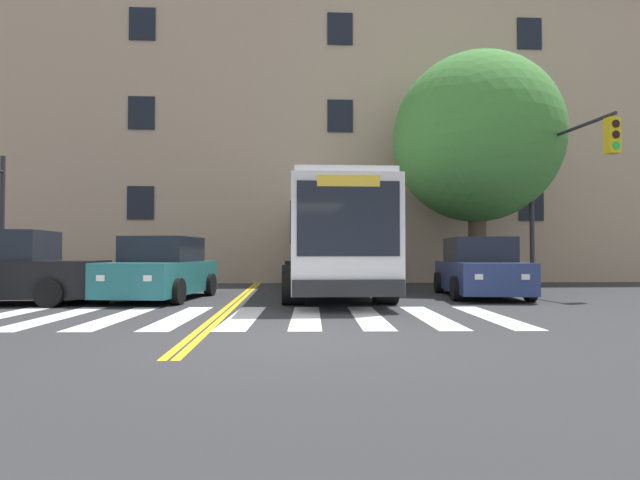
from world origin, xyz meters
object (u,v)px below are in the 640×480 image
at_px(traffic_light_near_corner, 562,176).
at_px(car_teal_near_lane, 162,271).
at_px(car_grey_behind_bus, 295,258).
at_px(street_tree_curbside_large, 476,139).
at_px(car_navy_far_lane, 480,270).
at_px(car_black_cross_street, 8,271).
at_px(city_bus, 329,240).

bearing_deg(traffic_light_near_corner, car_teal_near_lane, -172.82).
distance_m(car_grey_behind_bus, street_tree_curbside_large, 10.72).
height_order(car_navy_far_lane, car_black_cross_street, car_black_cross_street).
height_order(car_grey_behind_bus, traffic_light_near_corner, traffic_light_near_corner).
xyz_separation_m(car_grey_behind_bus, car_black_cross_street, (-7.28, -12.29, -0.21)).
distance_m(car_grey_behind_bus, car_black_cross_street, 14.28).
relative_size(car_grey_behind_bus, car_black_cross_street, 1.13).
bearing_deg(car_grey_behind_bus, city_bus, -83.92).
bearing_deg(car_navy_far_lane, car_black_cross_street, -173.61).
relative_size(car_navy_far_lane, car_grey_behind_bus, 0.89).
bearing_deg(car_grey_behind_bus, car_teal_near_lane, -108.45).
xyz_separation_m(city_bus, car_teal_near_lane, (-4.77, -1.70, -0.91)).
bearing_deg(car_navy_far_lane, traffic_light_near_corner, 20.35).
bearing_deg(car_black_cross_street, street_tree_curbside_large, 20.71).
bearing_deg(traffic_light_near_corner, car_black_cross_street, -170.68).
bearing_deg(car_grey_behind_bus, car_navy_far_lane, -63.83).
bearing_deg(street_tree_curbside_large, car_navy_far_lane, -109.89).
bearing_deg(car_teal_near_lane, traffic_light_near_corner, 7.18).
xyz_separation_m(city_bus, traffic_light_near_corner, (7.51, -0.15, 2.07)).
bearing_deg(traffic_light_near_corner, street_tree_curbside_large, 123.20).
distance_m(traffic_light_near_corner, street_tree_curbside_large, 3.71).
xyz_separation_m(car_teal_near_lane, traffic_light_near_corner, (12.27, 1.55, 2.98)).
height_order(city_bus, street_tree_curbside_large, street_tree_curbside_large).
height_order(car_black_cross_street, traffic_light_near_corner, traffic_light_near_corner).
distance_m(car_navy_far_lane, traffic_light_near_corner, 4.52).
relative_size(car_black_cross_street, traffic_light_near_corner, 0.83).
bearing_deg(car_black_cross_street, car_grey_behind_bus, 59.34).
distance_m(car_grey_behind_bus, traffic_light_near_corner, 13.19).
bearing_deg(car_grey_behind_bus, traffic_light_near_corner, -48.67).
height_order(car_black_cross_street, street_tree_curbside_large, street_tree_curbside_large).
bearing_deg(traffic_light_near_corner, city_bus, 178.85).
bearing_deg(car_grey_behind_bus, car_black_cross_street, -120.66).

